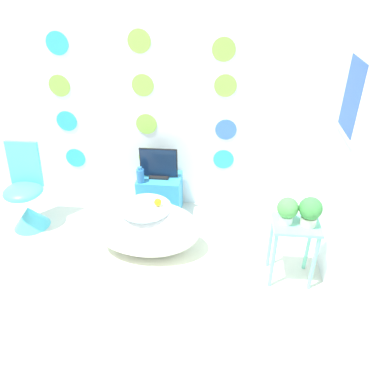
{
  "coord_description": "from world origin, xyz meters",
  "views": [
    {
      "loc": [
        0.82,
        -1.69,
        2.38
      ],
      "look_at": [
        0.58,
        0.91,
        0.76
      ],
      "focal_mm": 35.0,
      "sensor_mm": 36.0,
      "label": 1
    }
  ],
  "objects_px": {
    "potted_plant_left": "(288,209)",
    "chair": "(27,203)",
    "tv": "(159,165)",
    "bathtub": "(147,228)",
    "potted_plant_right": "(310,211)",
    "vase": "(140,175)"
  },
  "relations": [
    {
      "from": "tv",
      "to": "potted_plant_right",
      "type": "bearing_deg",
      "value": -33.49
    },
    {
      "from": "bathtub",
      "to": "chair",
      "type": "relative_size",
      "value": 1.12
    },
    {
      "from": "bathtub",
      "to": "tv",
      "type": "bearing_deg",
      "value": 88.89
    },
    {
      "from": "bathtub",
      "to": "potted_plant_left",
      "type": "xyz_separation_m",
      "value": [
        1.2,
        -0.23,
        0.45
      ]
    },
    {
      "from": "bathtub",
      "to": "potted_plant_right",
      "type": "xyz_separation_m",
      "value": [
        1.37,
        -0.24,
        0.46
      ]
    },
    {
      "from": "bathtub",
      "to": "tv",
      "type": "xyz_separation_m",
      "value": [
        0.01,
        0.65,
        0.33
      ]
    },
    {
      "from": "chair",
      "to": "tv",
      "type": "relative_size",
      "value": 2.26
    },
    {
      "from": "bathtub",
      "to": "tv",
      "type": "relative_size",
      "value": 2.53
    },
    {
      "from": "chair",
      "to": "vase",
      "type": "relative_size",
      "value": 5.17
    },
    {
      "from": "potted_plant_left",
      "to": "potted_plant_right",
      "type": "bearing_deg",
      "value": -5.15
    },
    {
      "from": "bathtub",
      "to": "tv",
      "type": "distance_m",
      "value": 0.73
    },
    {
      "from": "tv",
      "to": "potted_plant_left",
      "type": "relative_size",
      "value": 1.77
    },
    {
      "from": "bathtub",
      "to": "potted_plant_left",
      "type": "height_order",
      "value": "potted_plant_left"
    },
    {
      "from": "potted_plant_right",
      "to": "chair",
      "type": "bearing_deg",
      "value": 168.9
    },
    {
      "from": "tv",
      "to": "potted_plant_left",
      "type": "height_order",
      "value": "potted_plant_left"
    },
    {
      "from": "chair",
      "to": "potted_plant_left",
      "type": "xyz_separation_m",
      "value": [
        2.49,
        -0.51,
        0.43
      ]
    },
    {
      "from": "potted_plant_right",
      "to": "vase",
      "type": "bearing_deg",
      "value": 153.04
    },
    {
      "from": "bathtub",
      "to": "vase",
      "type": "height_order",
      "value": "vase"
    },
    {
      "from": "tv",
      "to": "potted_plant_right",
      "type": "height_order",
      "value": "potted_plant_right"
    },
    {
      "from": "chair",
      "to": "potted_plant_right",
      "type": "distance_m",
      "value": 2.75
    },
    {
      "from": "vase",
      "to": "bathtub",
      "type": "bearing_deg",
      "value": -73.42
    },
    {
      "from": "potted_plant_left",
      "to": "chair",
      "type": "bearing_deg",
      "value": 168.5
    }
  ]
}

